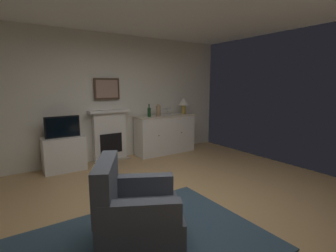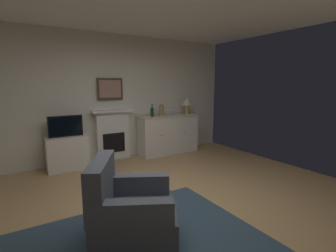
{
  "view_description": "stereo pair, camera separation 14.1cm",
  "coord_description": "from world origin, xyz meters",
  "px_view_note": "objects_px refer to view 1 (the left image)",
  "views": [
    {
      "loc": [
        -1.83,
        -2.5,
        1.64
      ],
      "look_at": [
        0.29,
        0.7,
        1.0
      ],
      "focal_mm": 26.74,
      "sensor_mm": 36.0,
      "label": 1
    },
    {
      "loc": [
        -1.71,
        -2.57,
        1.64
      ],
      "look_at": [
        0.29,
        0.7,
        1.0
      ],
      "focal_mm": 26.74,
      "sensor_mm": 36.0,
      "label": 2
    }
  ],
  "objects_px": {
    "fireplace_unit": "(109,135)",
    "armchair": "(134,212)",
    "wine_glass_center": "(167,110)",
    "tv_set": "(62,127)",
    "table_lamp": "(184,103)",
    "wine_glass_left": "(163,111)",
    "vase_decorative": "(158,110)",
    "framed_picture": "(107,89)",
    "sideboard_cabinet": "(165,134)",
    "wine_bottle": "(149,112)",
    "wine_glass_right": "(169,110)",
    "tv_cabinet": "(64,154)"
  },
  "relations": [
    {
      "from": "armchair",
      "to": "vase_decorative",
      "type": "bearing_deg",
      "value": 54.5
    },
    {
      "from": "wine_bottle",
      "to": "wine_glass_center",
      "type": "height_order",
      "value": "wine_bottle"
    },
    {
      "from": "wine_glass_right",
      "to": "tv_cabinet",
      "type": "relative_size",
      "value": 0.22
    },
    {
      "from": "wine_glass_right",
      "to": "vase_decorative",
      "type": "xyz_separation_m",
      "value": [
        -0.36,
        -0.09,
        0.02
      ]
    },
    {
      "from": "wine_glass_center",
      "to": "tv_set",
      "type": "distance_m",
      "value": 2.34
    },
    {
      "from": "sideboard_cabinet",
      "to": "fireplace_unit",
      "type": "bearing_deg",
      "value": 172.36
    },
    {
      "from": "fireplace_unit",
      "to": "wine_glass_center",
      "type": "distance_m",
      "value": 1.46
    },
    {
      "from": "framed_picture",
      "to": "vase_decorative",
      "type": "xyz_separation_m",
      "value": [
        1.1,
        -0.27,
        -0.49
      ]
    },
    {
      "from": "table_lamp",
      "to": "vase_decorative",
      "type": "relative_size",
      "value": 1.42
    },
    {
      "from": "table_lamp",
      "to": "wine_glass_center",
      "type": "distance_m",
      "value": 0.53
    },
    {
      "from": "framed_picture",
      "to": "wine_glass_center",
      "type": "xyz_separation_m",
      "value": [
        1.36,
        -0.23,
        -0.51
      ]
    },
    {
      "from": "tv_cabinet",
      "to": "tv_set",
      "type": "distance_m",
      "value": 0.53
    },
    {
      "from": "fireplace_unit",
      "to": "wine_glass_center",
      "type": "bearing_deg",
      "value": -7.92
    },
    {
      "from": "framed_picture",
      "to": "sideboard_cabinet",
      "type": "relative_size",
      "value": 0.37
    },
    {
      "from": "wine_bottle",
      "to": "tv_set",
      "type": "distance_m",
      "value": 1.87
    },
    {
      "from": "framed_picture",
      "to": "wine_bottle",
      "type": "distance_m",
      "value": 1.06
    },
    {
      "from": "wine_glass_center",
      "to": "tv_set",
      "type": "relative_size",
      "value": 0.27
    },
    {
      "from": "framed_picture",
      "to": "tv_cabinet",
      "type": "relative_size",
      "value": 0.73
    },
    {
      "from": "framed_picture",
      "to": "sideboard_cabinet",
      "type": "distance_m",
      "value": 1.72
    },
    {
      "from": "table_lamp",
      "to": "wine_bottle",
      "type": "bearing_deg",
      "value": -179.76
    },
    {
      "from": "sideboard_cabinet",
      "to": "wine_bottle",
      "type": "distance_m",
      "value": 0.71
    },
    {
      "from": "sideboard_cabinet",
      "to": "vase_decorative",
      "type": "xyz_separation_m",
      "value": [
        -0.22,
        -0.05,
        0.59
      ]
    },
    {
      "from": "table_lamp",
      "to": "wine_glass_left",
      "type": "distance_m",
      "value": 0.64
    },
    {
      "from": "table_lamp",
      "to": "wine_bottle",
      "type": "distance_m",
      "value": 1.0
    },
    {
      "from": "wine_glass_right",
      "to": "tv_cabinet",
      "type": "distance_m",
      "value": 2.54
    },
    {
      "from": "tv_cabinet",
      "to": "armchair",
      "type": "xyz_separation_m",
      "value": [
        0.11,
        -2.83,
        0.05
      ]
    },
    {
      "from": "table_lamp",
      "to": "tv_set",
      "type": "xyz_separation_m",
      "value": [
        -2.84,
        -0.01,
        -0.34
      ]
    },
    {
      "from": "wine_glass_left",
      "to": "sideboard_cabinet",
      "type": "bearing_deg",
      "value": 31.42
    },
    {
      "from": "wine_glass_center",
      "to": "vase_decorative",
      "type": "height_order",
      "value": "vase_decorative"
    },
    {
      "from": "vase_decorative",
      "to": "framed_picture",
      "type": "bearing_deg",
      "value": 166.14
    },
    {
      "from": "table_lamp",
      "to": "tv_cabinet",
      "type": "bearing_deg",
      "value": 179.7
    },
    {
      "from": "wine_glass_left",
      "to": "wine_glass_center",
      "type": "bearing_deg",
      "value": 16.29
    },
    {
      "from": "wine_glass_left",
      "to": "vase_decorative",
      "type": "xyz_separation_m",
      "value": [
        -0.14,
        -0.01,
        0.02
      ]
    },
    {
      "from": "sideboard_cabinet",
      "to": "wine_glass_center",
      "type": "height_order",
      "value": "wine_glass_center"
    },
    {
      "from": "fireplace_unit",
      "to": "framed_picture",
      "type": "height_order",
      "value": "framed_picture"
    },
    {
      "from": "wine_glass_right",
      "to": "wine_glass_center",
      "type": "bearing_deg",
      "value": -155.45
    },
    {
      "from": "tv_set",
      "to": "tv_cabinet",
      "type": "bearing_deg",
      "value": 90.0
    },
    {
      "from": "fireplace_unit",
      "to": "framed_picture",
      "type": "relative_size",
      "value": 2.0
    },
    {
      "from": "fireplace_unit",
      "to": "wine_bottle",
      "type": "xyz_separation_m",
      "value": [
        0.89,
        -0.18,
        0.47
      ]
    },
    {
      "from": "fireplace_unit",
      "to": "armchair",
      "type": "xyz_separation_m",
      "value": [
        -0.87,
        -2.99,
        -0.17
      ]
    },
    {
      "from": "wine_bottle",
      "to": "tv_set",
      "type": "height_order",
      "value": "wine_bottle"
    },
    {
      "from": "wine_glass_right",
      "to": "tv_set",
      "type": "relative_size",
      "value": 0.27
    },
    {
      "from": "wine_bottle",
      "to": "wine_glass_center",
      "type": "distance_m",
      "value": 0.47
    },
    {
      "from": "sideboard_cabinet",
      "to": "armchair",
      "type": "height_order",
      "value": "armchair"
    },
    {
      "from": "framed_picture",
      "to": "tv_cabinet",
      "type": "xyz_separation_m",
      "value": [
        -0.97,
        -0.21,
        -1.22
      ]
    },
    {
      "from": "wine_glass_center",
      "to": "fireplace_unit",
      "type": "bearing_deg",
      "value": 172.08
    },
    {
      "from": "wine_glass_center",
      "to": "wine_glass_right",
      "type": "height_order",
      "value": "same"
    },
    {
      "from": "fireplace_unit",
      "to": "framed_picture",
      "type": "xyz_separation_m",
      "value": [
        0.0,
        0.05,
        1.0
      ]
    },
    {
      "from": "sideboard_cabinet",
      "to": "table_lamp",
      "type": "distance_m",
      "value": 0.92
    },
    {
      "from": "wine_glass_left",
      "to": "framed_picture",
      "type": "bearing_deg",
      "value": 167.95
    }
  ]
}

